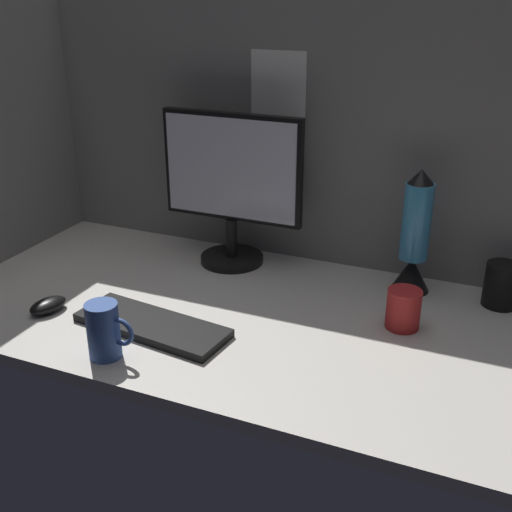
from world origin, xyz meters
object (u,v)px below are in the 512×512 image
mug_red_plastic (403,309)px  lava_lamp (414,241)px  mug_black_travel (502,285)px  mouse (48,305)px  monitor (232,183)px  mug_ceramic_blue (104,331)px  keyboard (152,325)px

mug_red_plastic → lava_lamp: 22.31cm
mug_black_travel → mug_red_plastic: size_ratio=1.17×
mug_black_travel → mouse: bearing=-155.1°
monitor → mug_black_travel: size_ratio=3.84×
monitor → mug_ceramic_blue: size_ratio=3.38×
lava_lamp → mug_black_travel: bearing=0.2°
monitor → mouse: 57.95cm
mug_ceramic_blue → mug_black_travel: 95.71cm
mug_black_travel → mug_red_plastic: mug_black_travel is taller
mouse → mug_black_travel: (101.13, 46.85, 3.83)cm
mug_black_travel → lava_lamp: (-22.15, -0.08, 8.10)cm
keyboard → mug_ceramic_blue: mug_ceramic_blue is taller
mouse → mug_black_travel: 111.52cm
mouse → mug_black_travel: bearing=41.1°
mouse → mug_red_plastic: bearing=34.3°
mouse → mug_red_plastic: (80.99, 26.40, 3.04)cm
monitor → keyboard: size_ratio=1.15×
mug_ceramic_blue → monitor: bearing=86.5°
mug_ceramic_blue → mug_red_plastic: (56.00, 37.54, -1.60)cm
monitor → keyboard: monitor is taller
mouse → mug_red_plastic: 85.24cm
mouse → lava_lamp: lava_lamp is taller
mug_red_plastic → lava_lamp: (-2.00, 20.37, 8.89)cm
mug_ceramic_blue → mouse: bearing=156.0°
mug_black_travel → mug_red_plastic: bearing=-134.6°
mug_ceramic_blue → lava_lamp: 79.51cm
mug_red_plastic → lava_lamp: bearing=95.6°
mouse → mug_red_plastic: mug_red_plastic is taller
mug_ceramic_blue → mug_black_travel: size_ratio=1.14×
mouse → keyboard: bearing=21.7°
mug_red_plastic → mug_black_travel: bearing=45.4°
keyboard → lava_lamp: lava_lamp is taller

